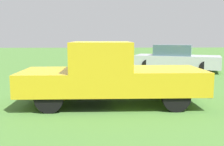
{
  "coord_description": "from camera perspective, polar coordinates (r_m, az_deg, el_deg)",
  "views": [
    {
      "loc": [
        -0.26,
        -8.28,
        1.91
      ],
      "look_at": [
        -0.0,
        -0.95,
        0.9
      ],
      "focal_mm": 41.9,
      "sensor_mm": 36.0,
      "label": 1
    }
  ],
  "objects": [
    {
      "name": "ground_plane",
      "position": [
        8.5,
        -0.23,
        -5.15
      ],
      "size": [
        80.0,
        80.0,
        0.0
      ],
      "primitive_type": "plane",
      "color": "#477533"
    },
    {
      "name": "sedan_near",
      "position": [
        15.27,
        13.79,
        3.04
      ],
      "size": [
        4.95,
        3.35,
        1.49
      ],
      "rotation": [
        0.0,
        0.0,
        5.91
      ],
      "color": "black",
      "rests_on": "ground_plane"
    },
    {
      "name": "pickup_truck",
      "position": [
        7.4,
        -1.03,
        0.08
      ],
      "size": [
        5.07,
        1.94,
        1.78
      ],
      "rotation": [
        0.0,
        0.0,
        0.0
      ],
      "color": "black",
      "rests_on": "ground_plane"
    }
  ]
}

